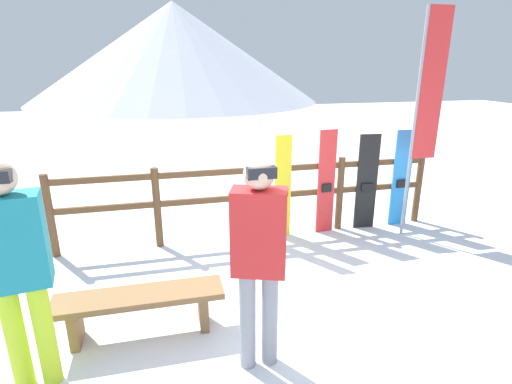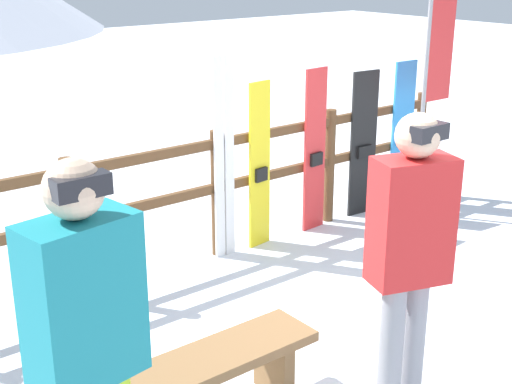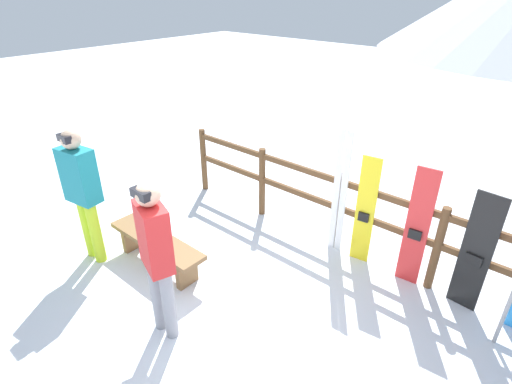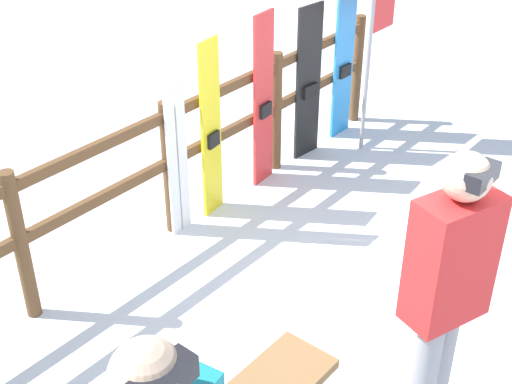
{
  "view_description": "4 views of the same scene",
  "coord_description": "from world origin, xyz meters",
  "px_view_note": "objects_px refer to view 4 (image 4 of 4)",
  "views": [
    {
      "loc": [
        -1.2,
        -3.1,
        2.41
      ],
      "look_at": [
        -0.21,
        1.03,
        1.03
      ],
      "focal_mm": 28.0,
      "sensor_mm": 36.0,
      "label": 1
    },
    {
      "loc": [
        -3.29,
        -2.62,
        2.52
      ],
      "look_at": [
        -0.27,
        1.21,
        0.86
      ],
      "focal_mm": 50.0,
      "sensor_mm": 36.0,
      "label": 2
    },
    {
      "loc": [
        2.19,
        -2.13,
        3.31
      ],
      "look_at": [
        -0.63,
        1.14,
        1.01
      ],
      "focal_mm": 28.0,
      "sensor_mm": 36.0,
      "label": 3
    },
    {
      "loc": [
        -3.23,
        -1.44,
        3.23
      ],
      "look_at": [
        -0.32,
        0.96,
        0.93
      ],
      "focal_mm": 50.0,
      "sensor_mm": 36.0,
      "label": 4
    }
  ],
  "objects_px": {
    "ski_pair_white": "(176,133)",
    "snowboard_red": "(263,102)",
    "snowboard_blue": "(344,64)",
    "person_red": "(447,285)",
    "snowboard_black_stripe": "(308,83)",
    "snowboard_yellow": "(211,131)"
  },
  "relations": [
    {
      "from": "person_red",
      "to": "ski_pair_white",
      "type": "distance_m",
      "value": 2.53
    },
    {
      "from": "ski_pair_white",
      "to": "snowboard_red",
      "type": "height_order",
      "value": "ski_pair_white"
    },
    {
      "from": "snowboard_blue",
      "to": "ski_pair_white",
      "type": "bearing_deg",
      "value": 179.91
    },
    {
      "from": "person_red",
      "to": "snowboard_black_stripe",
      "type": "distance_m",
      "value": 3.35
    },
    {
      "from": "person_red",
      "to": "snowboard_blue",
      "type": "height_order",
      "value": "person_red"
    },
    {
      "from": "ski_pair_white",
      "to": "snowboard_black_stripe",
      "type": "xyz_separation_m",
      "value": [
        1.68,
        -0.0,
        -0.15
      ]
    },
    {
      "from": "snowboard_red",
      "to": "snowboard_blue",
      "type": "distance_m",
      "value": 1.22
    },
    {
      "from": "ski_pair_white",
      "to": "person_red",
      "type": "bearing_deg",
      "value": -103.2
    },
    {
      "from": "person_red",
      "to": "snowboard_yellow",
      "type": "xyz_separation_m",
      "value": [
        0.95,
        2.45,
        -0.31
      ]
    },
    {
      "from": "snowboard_black_stripe",
      "to": "snowboard_yellow",
      "type": "bearing_deg",
      "value": 180.0
    },
    {
      "from": "ski_pair_white",
      "to": "snowboard_yellow",
      "type": "bearing_deg",
      "value": -0.52
    },
    {
      "from": "snowboard_red",
      "to": "snowboard_black_stripe",
      "type": "bearing_deg",
      "value": -0.01
    },
    {
      "from": "ski_pair_white",
      "to": "snowboard_red",
      "type": "distance_m",
      "value": 1.04
    },
    {
      "from": "snowboard_red",
      "to": "snowboard_blue",
      "type": "bearing_deg",
      "value": -0.0
    },
    {
      "from": "snowboard_red",
      "to": "snowboard_black_stripe",
      "type": "height_order",
      "value": "snowboard_red"
    },
    {
      "from": "snowboard_yellow",
      "to": "snowboard_red",
      "type": "bearing_deg",
      "value": 0.0
    },
    {
      "from": "snowboard_blue",
      "to": "person_red",
      "type": "bearing_deg",
      "value": -139.05
    },
    {
      "from": "snowboard_red",
      "to": "snowboard_blue",
      "type": "xyz_separation_m",
      "value": [
        1.22,
        -0.0,
        -0.02
      ]
    },
    {
      "from": "ski_pair_white",
      "to": "snowboard_blue",
      "type": "relative_size",
      "value": 1.17
    },
    {
      "from": "ski_pair_white",
      "to": "snowboard_blue",
      "type": "bearing_deg",
      "value": -0.09
    },
    {
      "from": "ski_pair_white",
      "to": "snowboard_red",
      "type": "relative_size",
      "value": 1.13
    },
    {
      "from": "person_red",
      "to": "snowboard_blue",
      "type": "distance_m",
      "value": 3.75
    }
  ]
}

